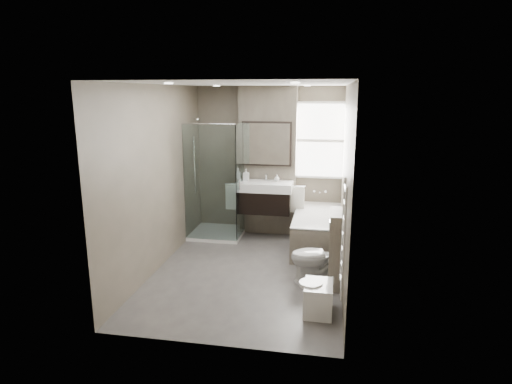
% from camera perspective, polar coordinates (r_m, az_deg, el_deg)
% --- Properties ---
extents(room, '(2.70, 3.90, 2.70)m').
position_cam_1_polar(room, '(5.85, -0.99, 1.40)').
color(room, '#504D4A').
rests_on(room, ground).
extents(vanity_pier, '(1.00, 0.25, 2.60)m').
position_cam_1_polar(vanity_pier, '(7.57, 1.60, 4.10)').
color(vanity_pier, '#625A4E').
rests_on(vanity_pier, ground).
extents(vanity, '(0.95, 0.47, 0.66)m').
position_cam_1_polar(vanity, '(7.34, 1.17, -0.64)').
color(vanity, black).
rests_on(vanity, vanity_pier).
extents(mirror_cabinet, '(0.86, 0.08, 0.76)m').
position_cam_1_polar(mirror_cabinet, '(7.36, 1.43, 6.44)').
color(mirror_cabinet, black).
rests_on(mirror_cabinet, vanity_pier).
extents(towel_left, '(0.24, 0.06, 0.44)m').
position_cam_1_polar(towel_left, '(7.43, -3.13, -0.65)').
color(towel_left, silver).
rests_on(towel_left, vanity_pier).
extents(towel_right, '(0.24, 0.06, 0.44)m').
position_cam_1_polar(towel_right, '(7.26, 5.51, -1.02)').
color(towel_right, silver).
rests_on(towel_right, vanity_pier).
extents(shower_enclosure, '(0.90, 0.90, 2.00)m').
position_cam_1_polar(shower_enclosure, '(7.48, -4.63, -2.38)').
color(shower_enclosure, white).
rests_on(shower_enclosure, ground).
extents(bathtub, '(0.75, 1.60, 0.57)m').
position_cam_1_polar(bathtub, '(7.07, 8.19, -4.92)').
color(bathtub, '#625A4E').
rests_on(bathtub, ground).
extents(window, '(0.98, 0.06, 1.33)m').
position_cam_1_polar(window, '(7.54, 8.56, 6.80)').
color(window, white).
rests_on(window, room).
extents(toilet, '(0.77, 0.54, 0.71)m').
position_cam_1_polar(toilet, '(5.82, 8.16, -8.53)').
color(toilet, white).
rests_on(toilet, ground).
extents(cistern_box, '(0.19, 0.55, 1.00)m').
position_cam_1_polar(cistern_box, '(5.73, 10.61, -7.43)').
color(cistern_box, '#625A4E').
rests_on(cistern_box, ground).
extents(bidet, '(0.39, 0.45, 0.47)m').
position_cam_1_polar(bidet, '(5.12, 8.24, -13.74)').
color(bidet, white).
rests_on(bidet, ground).
extents(towel_radiator, '(0.03, 0.49, 1.10)m').
position_cam_1_polar(towel_radiator, '(4.25, 11.57, -5.97)').
color(towel_radiator, silver).
rests_on(towel_radiator, room).
extents(soap_bottle_a, '(0.09, 0.10, 0.21)m').
position_cam_1_polar(soap_bottle_a, '(7.36, -1.33, 2.30)').
color(soap_bottle_a, white).
rests_on(soap_bottle_a, vanity).
extents(soap_bottle_b, '(0.09, 0.09, 0.12)m').
position_cam_1_polar(soap_bottle_b, '(7.34, 2.81, 1.89)').
color(soap_bottle_b, white).
rests_on(soap_bottle_b, vanity).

